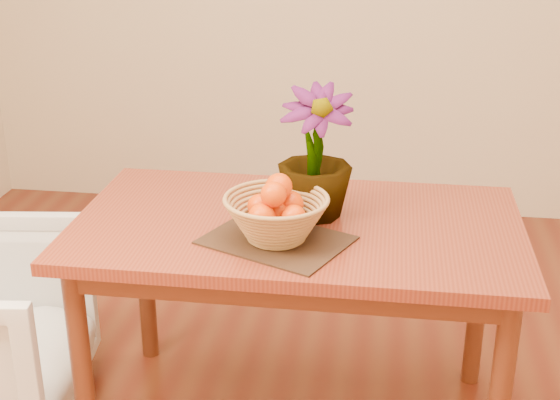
# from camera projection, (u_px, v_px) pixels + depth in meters

# --- Properties ---
(table) EXTENTS (1.40, 0.80, 0.75)m
(table) POSITION_uv_depth(u_px,v_px,m) (297.00, 247.00, 2.47)
(table) COLOR maroon
(table) RESTS_ON floor
(placemat) EXTENTS (0.49, 0.44, 0.01)m
(placemat) POSITION_uv_depth(u_px,v_px,m) (276.00, 240.00, 2.30)
(placemat) COLOR #372314
(placemat) RESTS_ON table
(wicker_basket) EXTENTS (0.31, 0.31, 0.13)m
(wicker_basket) POSITION_uv_depth(u_px,v_px,m) (276.00, 220.00, 2.28)
(wicker_basket) COLOR tan
(wicker_basket) RESTS_ON placemat
(orange_pile) EXTENTS (0.18, 0.19, 0.14)m
(orange_pile) POSITION_uv_depth(u_px,v_px,m) (276.00, 205.00, 2.26)
(orange_pile) COLOR #F93A04
(orange_pile) RESTS_ON wicker_basket
(potted_plant) EXTENTS (0.26, 0.26, 0.42)m
(potted_plant) POSITION_uv_depth(u_px,v_px,m) (315.00, 153.00, 2.41)
(potted_plant) COLOR #1F4F16
(potted_plant) RESTS_ON table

